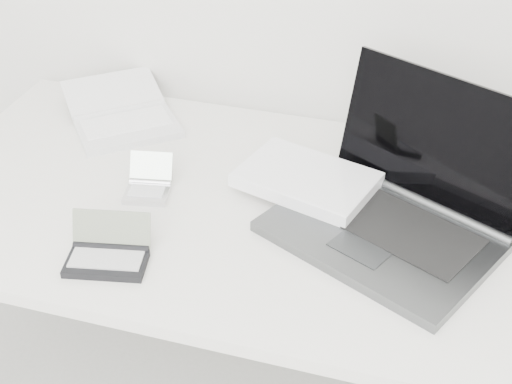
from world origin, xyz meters
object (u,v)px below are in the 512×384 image
(netbook_open_white, at_px, (123,117))
(desk, at_px, (274,223))
(palmtop_charcoal, at_px, (108,254))
(laptop_large, at_px, (372,200))

(netbook_open_white, bearing_deg, desk, -66.25)
(netbook_open_white, xyz_separation_m, palmtop_charcoal, (0.20, -0.50, 0.00))
(desk, height_order, netbook_open_white, netbook_open_white)
(laptop_large, bearing_deg, palmtop_charcoal, -123.38)
(palmtop_charcoal, bearing_deg, desk, 33.74)
(laptop_large, bearing_deg, netbook_open_white, -172.55)
(laptop_large, distance_m, palmtop_charcoal, 0.55)
(netbook_open_white, bearing_deg, palmtop_charcoal, -107.34)
(laptop_large, xyz_separation_m, netbook_open_white, (-0.67, 0.22, -0.03))
(laptop_large, xyz_separation_m, palmtop_charcoal, (-0.47, -0.28, -0.03))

